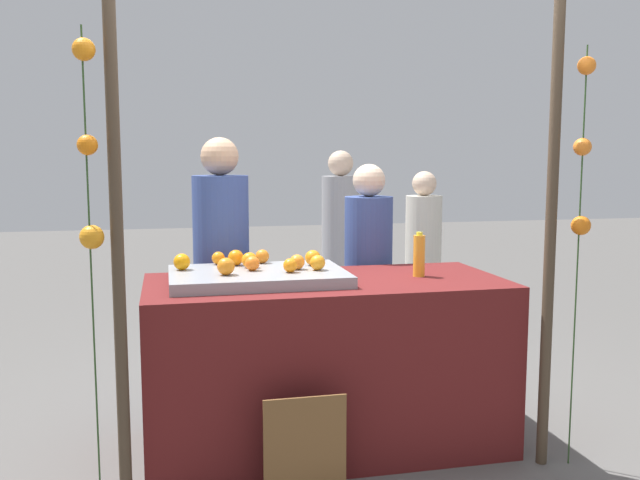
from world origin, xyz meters
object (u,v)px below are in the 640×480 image
(orange_1, at_px, (313,258))
(chalkboard_sign, at_px, (305,450))
(orange_0, at_px, (252,263))
(stall_counter, at_px, (326,363))
(vendor_left, at_px, (222,286))
(vendor_right, at_px, (368,291))
(juice_bottle, at_px, (419,255))

(orange_1, bearing_deg, chalkboard_sign, -105.09)
(orange_0, bearing_deg, stall_counter, -5.06)
(orange_1, xyz_separation_m, chalkboard_sign, (-0.19, -0.72, -0.79))
(orange_0, bearing_deg, orange_1, 15.79)
(vendor_left, xyz_separation_m, vendor_right, (0.94, 0.01, -0.08))
(stall_counter, height_order, vendor_right, vendor_right)
(chalkboard_sign, bearing_deg, stall_counter, 67.79)
(stall_counter, relative_size, juice_bottle, 7.76)
(orange_1, relative_size, juice_bottle, 0.35)
(chalkboard_sign, height_order, vendor_left, vendor_left)
(stall_counter, relative_size, orange_1, 22.13)
(juice_bottle, height_order, chalkboard_sign, juice_bottle)
(orange_0, bearing_deg, juice_bottle, -2.25)
(orange_1, height_order, vendor_left, vendor_left)
(stall_counter, bearing_deg, orange_1, 108.35)
(stall_counter, relative_size, chalkboard_sign, 3.79)
(juice_bottle, bearing_deg, vendor_right, 98.71)
(orange_0, xyz_separation_m, juice_bottle, (0.92, -0.04, 0.02))
(stall_counter, height_order, orange_0, orange_0)
(orange_1, relative_size, vendor_right, 0.06)
(orange_1, distance_m, vendor_right, 0.76)
(orange_0, height_order, vendor_right, vendor_right)
(orange_0, xyz_separation_m, orange_1, (0.35, 0.10, 0.00))
(stall_counter, xyz_separation_m, juice_bottle, (0.53, -0.00, 0.58))
(stall_counter, height_order, juice_bottle, juice_bottle)
(stall_counter, relative_size, vendor_right, 1.25)
(juice_bottle, relative_size, vendor_left, 0.15)
(orange_0, relative_size, chalkboard_sign, 0.15)
(stall_counter, distance_m, chalkboard_sign, 0.67)
(orange_0, relative_size, orange_1, 0.90)
(orange_0, relative_size, vendor_left, 0.05)
(vendor_right, bearing_deg, chalkboard_sign, -118.65)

